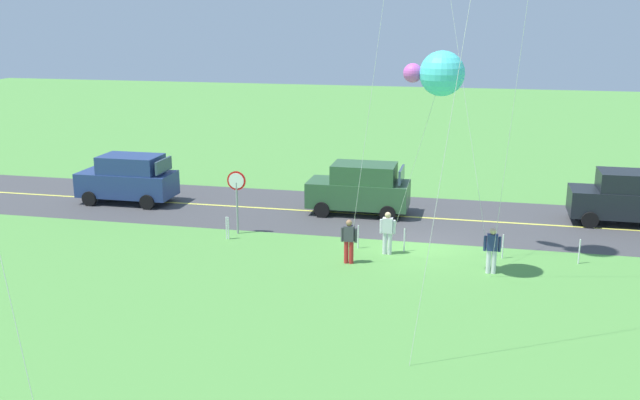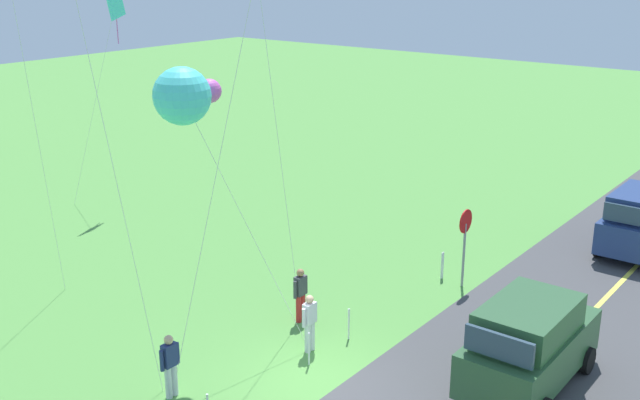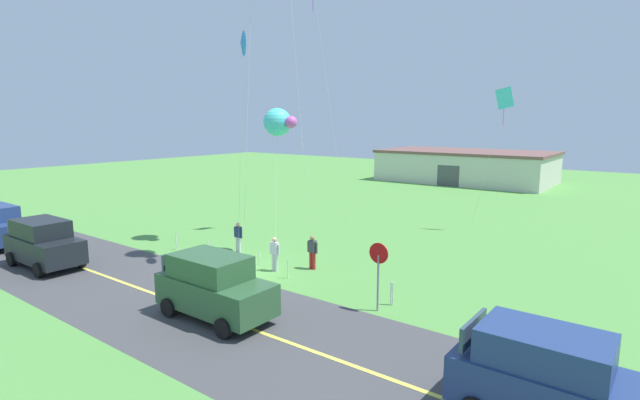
# 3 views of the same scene
# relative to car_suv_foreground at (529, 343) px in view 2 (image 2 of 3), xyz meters

# --- Properties ---
(ground_plane) EXTENTS (120.00, 120.00, 0.10)m
(ground_plane) POSITION_rel_car_suv_foreground_xyz_m (-3.01, 4.07, -1.20)
(ground_plane) COLOR #549342
(car_suv_foreground) EXTENTS (4.40, 2.12, 2.24)m
(car_suv_foreground) POSITION_rel_car_suv_foreground_xyz_m (0.00, 0.00, 0.00)
(car_suv_foreground) COLOR #2D5633
(car_suv_foreground) RESTS_ON ground
(stop_sign) EXTENTS (0.76, 0.08, 2.56)m
(stop_sign) POSITION_rel_car_suv_foreground_xyz_m (4.29, 3.98, 0.65)
(stop_sign) COLOR gray
(stop_sign) RESTS_ON ground
(person_adult_near) EXTENTS (0.58, 0.22, 1.60)m
(person_adult_near) POSITION_rel_car_suv_foreground_xyz_m (-5.59, 6.43, -0.29)
(person_adult_near) COLOR silver
(person_adult_near) RESTS_ON ground
(person_adult_companion) EXTENTS (0.58, 0.22, 1.60)m
(person_adult_companion) POSITION_rel_car_suv_foreground_xyz_m (-0.69, 6.49, -0.29)
(person_adult_companion) COLOR red
(person_adult_companion) RESTS_ON ground
(person_child_watcher) EXTENTS (0.58, 0.22, 1.60)m
(person_child_watcher) POSITION_rel_car_suv_foreground_xyz_m (-1.89, 5.21, -0.29)
(person_child_watcher) COLOR silver
(person_child_watcher) RESTS_ON ground
(kite_yellow_high) EXTENTS (2.56, 3.07, 7.49)m
(kite_yellow_high) POSITION_rel_car_suv_foreground_xyz_m (-3.67, 7.58, 5.64)
(kite_yellow_high) COLOR silver
(kite_yellow_high) RESTS_ON ground
(kite_pink_drift) EXTENTS (2.57, 1.39, 8.88)m
(kite_pink_drift) POSITION_rel_car_suv_foreground_xyz_m (3.74, 19.61, 6.88)
(kite_pink_drift) COLOR silver
(kite_pink_drift) RESTS_ON ground
(fence_post_2) EXTENTS (0.05, 0.05, 0.90)m
(fence_post_2) POSITION_rel_car_suv_foreground_xyz_m (-2.47, 4.77, -0.70)
(fence_post_2) COLOR silver
(fence_post_2) RESTS_ON ground
(fence_post_3) EXTENTS (0.05, 0.05, 0.90)m
(fence_post_3) POSITION_rel_car_suv_foreground_xyz_m (-0.73, 4.77, -0.70)
(fence_post_3) COLOR silver
(fence_post_3) RESTS_ON ground
(fence_post_4) EXTENTS (0.05, 0.05, 0.90)m
(fence_post_4) POSITION_rel_car_suv_foreground_xyz_m (4.48, 4.77, -0.70)
(fence_post_4) COLOR silver
(fence_post_4) RESTS_ON ground
(fence_post_5) EXTENTS (0.05, 0.05, 0.90)m
(fence_post_5) POSITION_rel_car_suv_foreground_xyz_m (4.40, 4.77, -0.70)
(fence_post_5) COLOR silver
(fence_post_5) RESTS_ON ground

